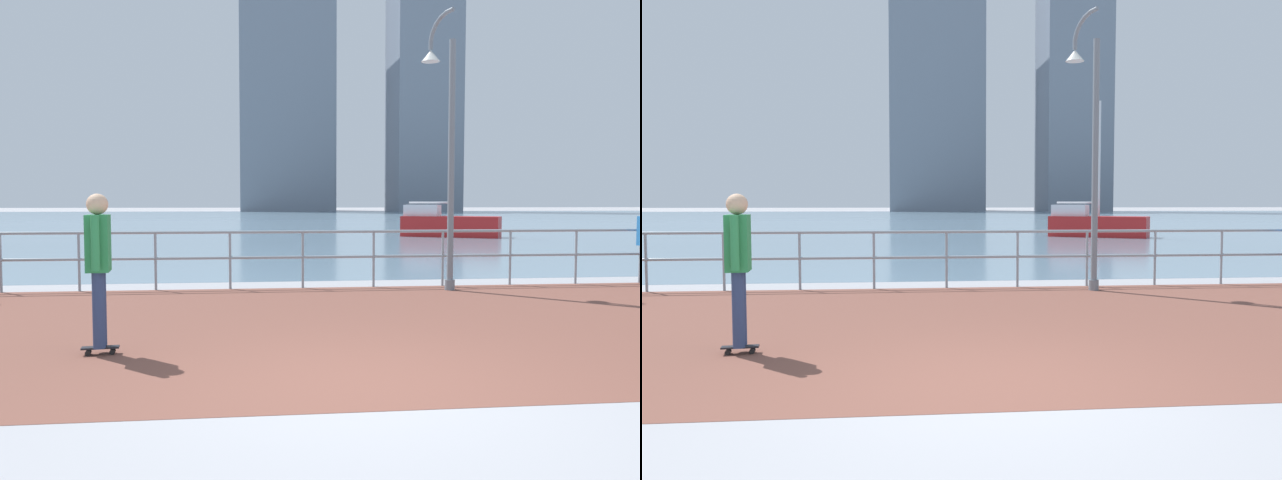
{
  "view_description": "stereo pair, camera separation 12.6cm",
  "coord_description": "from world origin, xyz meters",
  "views": [
    {
      "loc": [
        -1.01,
        -5.54,
        1.7
      ],
      "look_at": [
        0.04,
        3.96,
        1.1
      ],
      "focal_mm": 35.33,
      "sensor_mm": 36.0,
      "label": 1
    },
    {
      "loc": [
        -0.89,
        -5.56,
        1.7
      ],
      "look_at": [
        0.04,
        3.96,
        1.1
      ],
      "focal_mm": 35.33,
      "sensor_mm": 36.0,
      "label": 2
    }
  ],
  "objects": [
    {
      "name": "tower_glass",
      "position": [
        5.03,
        99.28,
        20.08
      ],
      "size": [
        15.06,
        12.64,
        41.84
      ],
      "color": "slate",
      "rests_on": "ground"
    },
    {
      "name": "ground",
      "position": [
        0.0,
        40.0,
        0.0
      ],
      "size": [
        220.0,
        220.0,
        0.0
      ],
      "primitive_type": "plane",
      "color": "#9E9EA3"
    },
    {
      "name": "sailboat_navy",
      "position": [
        8.23,
        23.28,
        0.6
      ],
      "size": [
        4.62,
        3.4,
        6.33
      ],
      "color": "#B21E1E",
      "rests_on": "ground"
    },
    {
      "name": "skateboarder",
      "position": [
        -2.67,
        1.53,
        1.07
      ],
      "size": [
        0.41,
        0.56,
        1.78
      ],
      "color": "black",
      "rests_on": "ground"
    },
    {
      "name": "lamppost",
      "position": [
        2.67,
        6.13,
        2.92
      ],
      "size": [
        0.56,
        0.74,
        5.29
      ],
      "color": "slate",
      "rests_on": "ground"
    },
    {
      "name": "harbor_water",
      "position": [
        0.0,
        51.59,
        0.0
      ],
      "size": [
        180.0,
        88.0,
        0.0
      ],
      "primitive_type": "cube",
      "color": "#6B899E",
      "rests_on": "ground"
    },
    {
      "name": "waterfront_railing",
      "position": [
        -0.0,
        6.59,
        0.77
      ],
      "size": [
        25.25,
        0.06,
        1.12
      ],
      "color": "#8C99A3",
      "rests_on": "ground"
    },
    {
      "name": "brick_paving",
      "position": [
        0.0,
        2.97,
        0.0
      ],
      "size": [
        28.0,
        7.25,
        0.01
      ],
      "primitive_type": "cube",
      "color": "brown",
      "rests_on": "ground"
    },
    {
      "name": "tower_steel",
      "position": [
        26.41,
        92.87,
        22.11
      ],
      "size": [
        10.1,
        10.17,
        45.89
      ],
      "color": "slate",
      "rests_on": "ground"
    }
  ]
}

